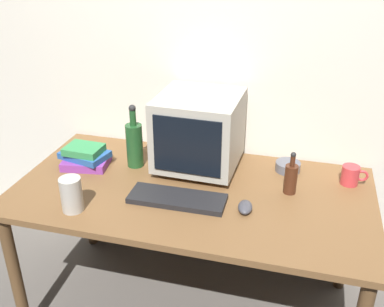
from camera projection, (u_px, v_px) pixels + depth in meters
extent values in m
plane|color=#56514C|center=(192.00, 306.00, 2.34)|extent=(6.00, 6.00, 0.00)
cube|color=silver|center=(217.00, 48.00, 2.19)|extent=(4.00, 0.08, 2.50)
cube|color=brown|center=(192.00, 192.00, 2.03)|extent=(1.61, 0.84, 0.03)
cylinder|color=brown|center=(15.00, 276.00, 2.05)|extent=(0.06, 0.06, 0.69)
cylinder|color=brown|center=(88.00, 195.00, 2.67)|extent=(0.06, 0.06, 0.69)
cylinder|color=brown|center=(348.00, 235.00, 2.32)|extent=(0.06, 0.06, 0.69)
cube|color=#B2AD9E|center=(199.00, 164.00, 2.20)|extent=(0.29, 0.25, 0.03)
cube|color=#B2AD9E|center=(199.00, 130.00, 2.12)|extent=(0.39, 0.39, 0.34)
cube|color=black|center=(187.00, 147.00, 1.95)|extent=(0.31, 0.02, 0.27)
cube|color=black|center=(177.00, 199.00, 1.92)|extent=(0.42, 0.16, 0.02)
ellipsoid|color=#3F3F47|center=(245.00, 207.00, 1.85)|extent=(0.07, 0.11, 0.04)
cylinder|color=#1E4C23|center=(135.00, 146.00, 2.18)|extent=(0.08, 0.08, 0.22)
cylinder|color=#1E4C23|center=(133.00, 118.00, 2.11)|extent=(0.03, 0.03, 0.08)
sphere|color=#262626|center=(132.00, 108.00, 2.09)|extent=(0.03, 0.03, 0.03)
cylinder|color=#472314|center=(291.00, 179.00, 1.96)|extent=(0.06, 0.06, 0.13)
cylinder|color=#472314|center=(293.00, 161.00, 1.92)|extent=(0.02, 0.02, 0.05)
sphere|color=#262626|center=(293.00, 155.00, 1.91)|extent=(0.02, 0.02, 0.02)
cube|color=#843893|center=(86.00, 162.00, 2.21)|extent=(0.24, 0.20, 0.04)
cube|color=#28569E|center=(85.00, 155.00, 2.20)|extent=(0.25, 0.19, 0.03)
cube|color=#33894C|center=(84.00, 150.00, 2.18)|extent=(0.18, 0.14, 0.04)
cylinder|color=#CC383D|center=(350.00, 175.00, 2.04)|extent=(0.08, 0.08, 0.09)
torus|color=#CC383D|center=(362.00, 176.00, 2.03)|extent=(0.06, 0.01, 0.06)
cylinder|color=#595B66|center=(288.00, 166.00, 2.16)|extent=(0.12, 0.12, 0.04)
cylinder|color=#B7B2A8|center=(71.00, 194.00, 1.84)|extent=(0.09, 0.09, 0.15)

